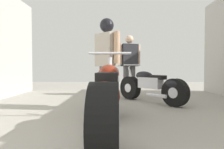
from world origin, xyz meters
name	(u,v)px	position (x,y,z in m)	size (l,w,h in m)	color
ground_plane	(121,116)	(0.00, 3.07, 0.00)	(14.72, 14.72, 0.00)	#9E998E
motorcycle_maroon_cruiser	(108,98)	(-0.18, 2.22, 0.40)	(0.62, 2.07, 0.97)	black
motorcycle_black_naked	(152,86)	(0.68, 4.25, 0.35)	(1.25, 1.43, 0.82)	black
mechanic_in_blue	(129,61)	(0.30, 5.46, 0.91)	(0.64, 0.37, 1.61)	#4C4C4C
mechanic_with_helmet	(107,55)	(-0.24, 3.59, 0.97)	(0.50, 0.54, 1.62)	#4C4C4C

